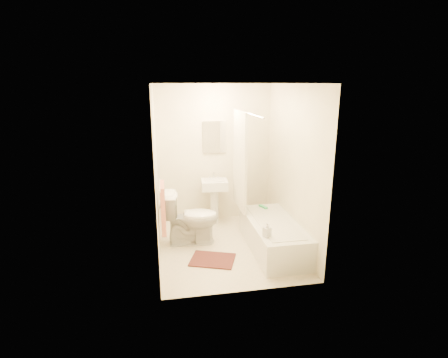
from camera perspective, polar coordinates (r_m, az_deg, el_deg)
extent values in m
plane|color=beige|center=(5.41, 0.49, -10.96)|extent=(2.40, 2.40, 0.00)
plane|color=white|center=(4.85, 0.55, 15.35)|extent=(2.40, 2.40, 0.00)
cube|color=beige|center=(6.15, -1.60, 4.12)|extent=(2.00, 0.02, 2.40)
cube|color=beige|center=(4.91, -11.01, 0.92)|extent=(0.02, 2.40, 2.40)
cube|color=beige|center=(5.27, 11.25, 1.91)|extent=(0.02, 2.40, 2.40)
cube|color=white|center=(6.08, -1.59, 6.85)|extent=(0.40, 0.03, 0.55)
cylinder|color=silver|center=(5.03, 3.74, 10.76)|extent=(0.03, 1.70, 0.03)
cube|color=silver|center=(5.53, 2.59, 3.03)|extent=(0.04, 0.80, 1.55)
cylinder|color=silver|center=(4.70, -10.47, -0.99)|extent=(0.02, 0.60, 0.02)
cube|color=#CC7266|center=(4.80, -9.93, -4.64)|extent=(0.06, 0.45, 0.66)
cylinder|color=white|center=(5.17, -9.95, -4.08)|extent=(0.11, 0.12, 0.12)
imported|color=silver|center=(5.41, -5.39, -6.36)|extent=(0.86, 0.51, 0.81)
cube|color=#48231C|center=(5.03, -1.87, -13.03)|extent=(0.72, 0.63, 0.02)
imported|color=white|center=(4.69, 7.04, -8.24)|extent=(0.12, 0.12, 0.19)
cube|color=#35AF62|center=(5.74, 6.41, -4.56)|extent=(0.11, 0.18, 0.04)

